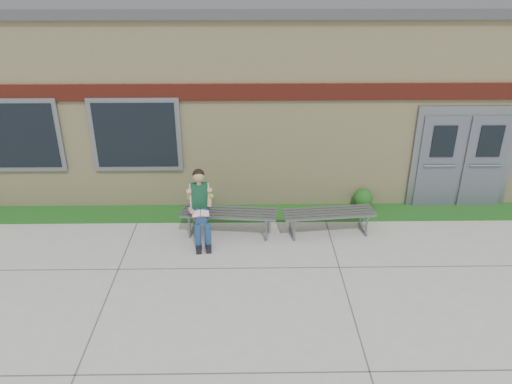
{
  "coord_description": "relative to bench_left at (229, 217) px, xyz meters",
  "views": [
    {
      "loc": [
        -0.63,
        -7.03,
        5.15
      ],
      "look_at": [
        -0.49,
        1.7,
        0.95
      ],
      "focal_mm": 35.0,
      "sensor_mm": 36.0,
      "label": 1
    }
  ],
  "objects": [
    {
      "name": "bench_right",
      "position": [
        2.0,
        0.0,
        -0.01
      ],
      "size": [
        1.88,
        0.7,
        0.48
      ],
      "rotation": [
        0.0,
        0.0,
        0.1
      ],
      "color": "slate",
      "rests_on": "ground"
    },
    {
      "name": "ground",
      "position": [
        1.04,
        -1.75,
        -0.38
      ],
      "size": [
        80.0,
        80.0,
        0.0
      ],
      "primitive_type": "plane",
      "color": "#9E9E99",
      "rests_on": "ground"
    },
    {
      "name": "grass_strip",
      "position": [
        1.04,
        0.85,
        -0.37
      ],
      "size": [
        16.0,
        0.8,
        0.02
      ],
      "primitive_type": "cube",
      "color": "#155018",
      "rests_on": "ground"
    },
    {
      "name": "shrub_mid",
      "position": [
        -0.64,
        1.1,
        -0.19
      ],
      "size": [
        0.35,
        0.35,
        0.35
      ],
      "primitive_type": "sphere",
      "color": "#155018",
      "rests_on": "grass_strip"
    },
    {
      "name": "bench_left",
      "position": [
        0.0,
        0.0,
        0.0
      ],
      "size": [
        1.95,
        0.72,
        0.5
      ],
      "rotation": [
        0.0,
        0.0,
        -0.1
      ],
      "color": "slate",
      "rests_on": "ground"
    },
    {
      "name": "school_building",
      "position": [
        1.03,
        4.23,
        1.72
      ],
      "size": [
        16.2,
        6.22,
        4.2
      ],
      "color": "beige",
      "rests_on": "ground"
    },
    {
      "name": "shrub_east",
      "position": [
        2.94,
        1.1,
        -0.15
      ],
      "size": [
        0.43,
        0.43,
        0.43
      ],
      "primitive_type": "sphere",
      "color": "#155018",
      "rests_on": "grass_strip"
    },
    {
      "name": "girl",
      "position": [
        -0.54,
        -0.22,
        0.38
      ],
      "size": [
        0.54,
        0.88,
        1.45
      ],
      "rotation": [
        0.0,
        0.0,
        0.12
      ],
      "color": "navy",
      "rests_on": "ground"
    }
  ]
}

